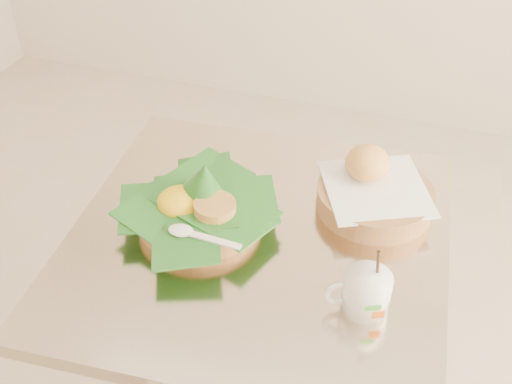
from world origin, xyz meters
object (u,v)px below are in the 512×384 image
(cafe_table, at_px, (258,313))
(coffee_mug, at_px, (365,291))
(rice_basket, at_px, (198,205))
(bread_basket, at_px, (373,192))

(cafe_table, bearing_deg, coffee_mug, -27.16)
(rice_basket, bearing_deg, cafe_table, -2.13)
(bread_basket, bearing_deg, cafe_table, -140.56)
(cafe_table, distance_m, coffee_mug, 0.36)
(cafe_table, xyz_separation_m, rice_basket, (-0.12, 0.00, 0.26))
(bread_basket, distance_m, coffee_mug, 0.27)
(cafe_table, bearing_deg, bread_basket, 39.44)
(rice_basket, distance_m, coffee_mug, 0.36)
(cafe_table, distance_m, bread_basket, 0.35)
(coffee_mug, bearing_deg, rice_basket, 160.94)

